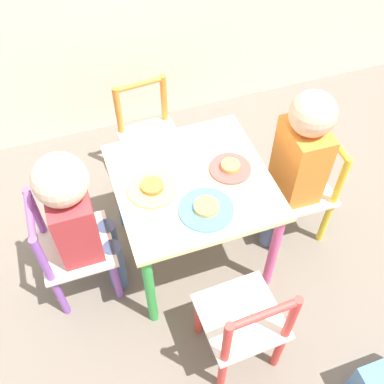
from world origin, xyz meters
TOP-DOWN VIEW (x-y plane):
  - ground_plane at (0.00, 0.00)m, footprint 6.00×6.00m
  - kids_table at (0.00, 0.00)m, footprint 0.54×0.54m
  - chair_yellow at (0.47, -0.02)m, footprint 0.27×0.27m
  - chair_purple at (-0.47, 0.00)m, footprint 0.26×0.26m
  - chair_red at (0.02, -0.47)m, footprint 0.27×0.27m
  - chair_orange at (-0.04, 0.47)m, footprint 0.28×0.28m
  - child_right at (0.41, -0.01)m, footprint 0.22×0.20m
  - child_left at (-0.41, 0.00)m, footprint 0.22×0.20m
  - plate_right at (0.14, 0.00)m, footprint 0.15×0.15m
  - plate_left at (-0.14, 0.00)m, footprint 0.18×0.18m
  - plate_front at (-0.00, -0.14)m, footprint 0.19×0.19m

SIDE VIEW (x-z plane):
  - ground_plane at x=0.00m, z-range 0.00..0.00m
  - chair_yellow at x=0.47m, z-range -0.01..0.50m
  - chair_purple at x=-0.47m, z-range -0.01..0.50m
  - chair_red at x=0.02m, z-range -0.01..0.50m
  - chair_orange at x=-0.04m, z-range -0.01..0.50m
  - kids_table at x=0.00m, z-range 0.16..0.63m
  - child_left at x=-0.41m, z-range 0.08..0.79m
  - child_right at x=0.41m, z-range 0.07..0.82m
  - plate_left at x=-0.14m, z-range 0.46..0.49m
  - plate_right at x=0.14m, z-range 0.46..0.49m
  - plate_front at x=0.00m, z-range 0.46..0.49m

